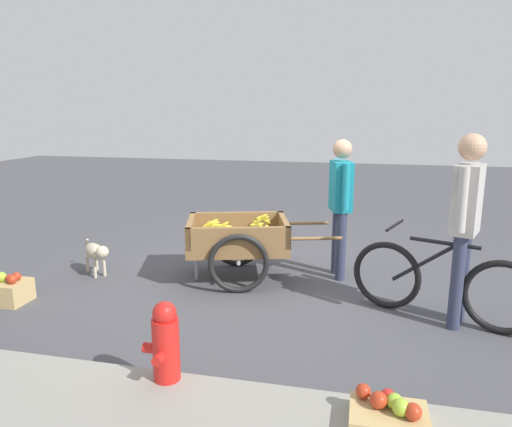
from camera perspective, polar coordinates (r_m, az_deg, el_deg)
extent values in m
plane|color=#47474C|center=(5.49, 1.44, -7.62)|extent=(24.00, 24.00, 0.00)
cube|color=olive|center=(5.33, -2.21, -3.74)|extent=(1.28, 1.07, 0.10)
cube|color=olive|center=(5.30, -7.86, -2.03)|extent=(0.28, 0.79, 0.24)
cube|color=olive|center=(5.32, 3.38, -1.89)|extent=(0.28, 0.79, 0.24)
cube|color=olive|center=(4.93, -2.15, -3.04)|extent=(1.07, 0.36, 0.24)
cube|color=olive|center=(5.64, -2.30, -1.03)|extent=(1.07, 0.36, 0.24)
torus|color=black|center=(4.93, -2.11, -6.06)|extent=(0.63, 0.23, 0.64)
torus|color=black|center=(5.77, -2.29, -3.28)|extent=(0.63, 0.23, 0.64)
cylinder|color=#9E9EA8|center=(5.35, -2.21, -4.56)|extent=(0.28, 0.86, 0.04)
cylinder|color=olive|center=(5.04, 7.27, -3.01)|extent=(0.54, 0.19, 0.04)
cylinder|color=olive|center=(5.69, 6.04, -1.18)|extent=(0.54, 0.19, 0.04)
cylinder|color=#9E9EA8|center=(5.41, -7.21, -6.08)|extent=(0.04, 0.04, 0.35)
ellipsoid|color=gold|center=(5.21, -1.68, -2.60)|extent=(0.18, 0.06, 0.14)
ellipsoid|color=gold|center=(5.20, -1.84, -2.51)|extent=(0.19, 0.08, 0.08)
ellipsoid|color=gold|center=(5.19, -1.99, -2.43)|extent=(0.19, 0.05, 0.08)
ellipsoid|color=gold|center=(5.18, -2.17, -2.34)|extent=(0.18, 0.10, 0.14)
ellipsoid|color=gold|center=(5.04, 1.91, -3.28)|extent=(0.19, 0.07, 0.12)
ellipsoid|color=gold|center=(5.03, 1.72, -3.20)|extent=(0.19, 0.11, 0.05)
ellipsoid|color=gold|center=(5.02, 1.48, -3.11)|extent=(0.18, 0.10, 0.14)
ellipsoid|color=gold|center=(5.49, -4.99, -1.44)|extent=(0.18, 0.06, 0.14)
ellipsoid|color=gold|center=(5.48, -5.13, -1.35)|extent=(0.19, 0.08, 0.08)
ellipsoid|color=gold|center=(5.47, -5.32, -1.27)|extent=(0.19, 0.12, 0.09)
ellipsoid|color=gold|center=(5.46, -5.42, -1.18)|extent=(0.17, 0.14, 0.13)
ellipsoid|color=gold|center=(5.54, 0.99, -0.79)|extent=(0.18, 0.10, 0.14)
ellipsoid|color=gold|center=(5.53, 0.86, -0.71)|extent=(0.18, 0.14, 0.08)
ellipsoid|color=gold|center=(5.52, 0.69, -0.62)|extent=(0.19, 0.10, 0.09)
ellipsoid|color=gold|center=(5.51, 0.58, -0.54)|extent=(0.19, 0.08, 0.13)
ellipsoid|color=gold|center=(5.47, 0.37, -1.42)|extent=(0.17, 0.13, 0.15)
ellipsoid|color=gold|center=(5.46, 0.11, -1.34)|extent=(0.17, 0.15, 0.05)
ellipsoid|color=gold|center=(5.45, -0.14, -1.25)|extent=(0.17, 0.06, 0.15)
ellipsoid|color=gold|center=(5.32, 2.46, -2.61)|extent=(0.16, 0.13, 0.15)
ellipsoid|color=gold|center=(5.31, 2.20, -2.53)|extent=(0.18, 0.13, 0.05)
ellipsoid|color=gold|center=(5.30, 1.98, -2.44)|extent=(0.18, 0.06, 0.13)
ellipsoid|color=gold|center=(5.58, -3.68, -1.67)|extent=(0.18, 0.12, 0.12)
ellipsoid|color=gold|center=(5.58, -3.87, -1.59)|extent=(0.19, 0.08, 0.05)
ellipsoid|color=gold|center=(5.57, -4.09, -1.51)|extent=(0.18, 0.09, 0.14)
ellipsoid|color=gold|center=(5.41, -5.37, -1.75)|extent=(0.19, 0.06, 0.13)
ellipsoid|color=gold|center=(5.40, -5.48, -1.67)|extent=(0.19, 0.06, 0.08)
ellipsoid|color=gold|center=(5.40, -5.66, -1.58)|extent=(0.19, 0.07, 0.09)
ellipsoid|color=gold|center=(5.39, -5.81, -1.50)|extent=(0.18, 0.05, 0.14)
ellipsoid|color=gold|center=(5.10, 0.64, -2.64)|extent=(0.18, 0.06, 0.13)
ellipsoid|color=gold|center=(5.09, 0.53, -2.55)|extent=(0.17, 0.15, 0.08)
ellipsoid|color=gold|center=(5.08, 0.37, -2.46)|extent=(0.19, 0.11, 0.08)
ellipsoid|color=gold|center=(5.07, 0.21, -2.37)|extent=(0.18, 0.11, 0.14)
ellipsoid|color=gold|center=(5.04, 1.25, -2.47)|extent=(0.19, 0.08, 0.14)
ellipsoid|color=gold|center=(5.03, 1.14, -2.38)|extent=(0.19, 0.05, 0.09)
ellipsoid|color=gold|center=(5.02, 1.03, -2.29)|extent=(0.18, 0.11, 0.05)
ellipsoid|color=gold|center=(5.01, 0.92, -2.19)|extent=(0.19, 0.07, 0.09)
ellipsoid|color=gold|center=(5.00, 0.77, -2.10)|extent=(0.16, 0.14, 0.15)
cylinder|color=#333851|center=(5.37, 10.20, -3.93)|extent=(0.11, 0.11, 0.78)
cylinder|color=#333851|center=(5.58, 9.68, -3.30)|extent=(0.11, 0.11, 0.78)
cube|color=teal|center=(5.33, 10.21, 3.27)|extent=(0.29, 0.38, 0.55)
sphere|color=tan|center=(5.28, 10.38, 7.66)|extent=(0.21, 0.21, 0.21)
cylinder|color=teal|center=(5.11, 10.78, 3.17)|extent=(0.08, 0.10, 0.50)
cylinder|color=teal|center=(5.54, 9.69, 3.92)|extent=(0.08, 0.11, 0.50)
torus|color=black|center=(4.74, 15.44, -7.17)|extent=(0.64, 0.29, 0.66)
torus|color=black|center=(4.56, 27.56, -8.98)|extent=(0.64, 0.29, 0.66)
cylinder|color=black|center=(4.51, 21.77, -3.32)|extent=(0.57, 0.25, 0.04)
cylinder|color=black|center=(4.54, 23.07, -5.65)|extent=(0.11, 0.07, 0.45)
cylinder|color=black|center=(4.61, 19.35, -5.72)|extent=(0.51, 0.22, 0.43)
ellipsoid|color=black|center=(4.46, 23.62, -2.45)|extent=(0.20, 0.08, 0.06)
cylinder|color=black|center=(4.59, 16.39, -1.37)|extent=(0.19, 0.44, 0.03)
cylinder|color=#333851|center=(4.47, 23.03, -7.73)|extent=(0.11, 0.11, 0.84)
cylinder|color=#333851|center=(4.68, 23.55, -6.90)|extent=(0.11, 0.11, 0.84)
cube|color=#B7B2AD|center=(4.39, 24.10, 1.56)|extent=(0.31, 0.39, 0.60)
sphere|color=tan|center=(4.34, 24.63, 7.29)|extent=(0.23, 0.23, 0.23)
cylinder|color=#B7B2AD|center=(4.18, 23.62, 1.49)|extent=(0.08, 0.10, 0.54)
cylinder|color=#B7B2AD|center=(4.60, 24.61, 2.34)|extent=(0.08, 0.11, 0.54)
ellipsoid|color=beige|center=(5.82, -18.86, -4.36)|extent=(0.45, 0.42, 0.18)
sphere|color=beige|center=(5.55, -18.02, -4.44)|extent=(0.14, 0.14, 0.14)
cylinder|color=beige|center=(6.06, -19.74, -3.35)|extent=(0.10, 0.09, 0.12)
cylinder|color=beige|center=(5.76, -17.81, -6.31)|extent=(0.04, 0.04, 0.18)
cylinder|color=beige|center=(5.73, -18.83, -6.49)|extent=(0.04, 0.04, 0.18)
cylinder|color=beige|center=(6.00, -18.66, -5.62)|extent=(0.04, 0.04, 0.18)
cylinder|color=beige|center=(5.97, -19.64, -5.78)|extent=(0.04, 0.04, 0.18)
cylinder|color=red|center=(3.34, -10.73, -16.67)|extent=(0.18, 0.18, 0.55)
sphere|color=red|center=(3.20, -10.96, -11.73)|extent=(0.16, 0.16, 0.16)
cylinder|color=red|center=(3.35, -12.56, -15.54)|extent=(0.10, 0.07, 0.07)
cylinder|color=red|center=(3.23, -11.57, -16.71)|extent=(0.07, 0.10, 0.07)
cylinder|color=#B21E1E|center=(6.84, 0.36, -2.27)|extent=(0.24, 0.24, 0.29)
cube|color=tan|center=(5.39, -27.93, -8.30)|extent=(0.44, 0.32, 0.22)
sphere|color=#B23319|center=(5.35, -26.93, -6.69)|extent=(0.07, 0.07, 0.07)
sphere|color=#B23319|center=(5.22, -27.30, -7.07)|extent=(0.09, 0.09, 0.09)
sphere|color=red|center=(5.29, -27.52, -6.94)|extent=(0.08, 0.08, 0.08)
sphere|color=#99BF33|center=(5.33, -28.34, -6.74)|extent=(0.10, 0.10, 0.10)
sphere|color=#B23319|center=(5.30, -26.87, -6.79)|extent=(0.08, 0.08, 0.08)
sphere|color=red|center=(3.04, 15.60, -20.40)|extent=(0.08, 0.08, 0.08)
sphere|color=#B23319|center=(3.02, 16.19, -20.76)|extent=(0.07, 0.07, 0.07)
sphere|color=#B23319|center=(3.04, 12.80, -20.14)|extent=(0.09, 0.09, 0.09)
sphere|color=#99BF33|center=(2.95, 17.07, -21.43)|extent=(0.10, 0.10, 0.10)
sphere|color=#B23319|center=(2.98, 14.56, -20.92)|extent=(0.10, 0.10, 0.10)
sphere|color=#B23319|center=(2.94, 18.41, -21.72)|extent=(0.10, 0.10, 0.10)
sphere|color=#99BF33|center=(3.00, 16.35, -20.88)|extent=(0.09, 0.09, 0.09)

